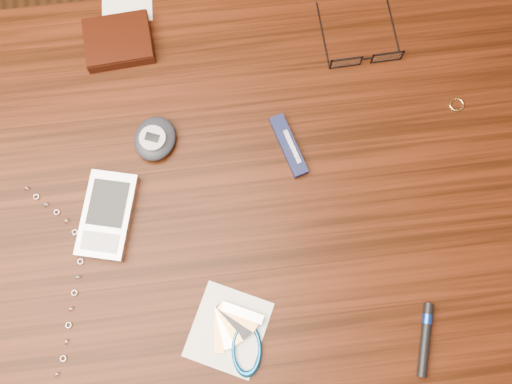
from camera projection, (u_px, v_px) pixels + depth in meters
ground at (240, 275)px, 1.50m from camera, size 3.80×3.80×0.00m
desk at (229, 227)px, 0.87m from camera, size 1.00×0.70×0.75m
wallet_and_card at (119, 40)px, 0.83m from camera, size 0.10×0.12×0.02m
eyeglasses at (365, 56)px, 0.82m from camera, size 0.11×0.11×0.02m
gold_ring at (457, 104)px, 0.81m from camera, size 0.03×0.03×0.00m
pda_phone at (107, 215)px, 0.76m from camera, size 0.09×0.13×0.02m
pedometer at (155, 139)px, 0.79m from camera, size 0.08×0.08×0.03m
notepad_keys at (238, 337)px, 0.73m from camera, size 0.13×0.13×0.01m
pocket_knife at (289, 146)px, 0.79m from camera, size 0.04×0.09×0.01m
black_blue_pen at (425, 337)px, 0.73m from camera, size 0.04×0.09×0.01m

